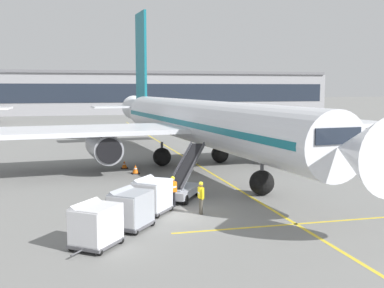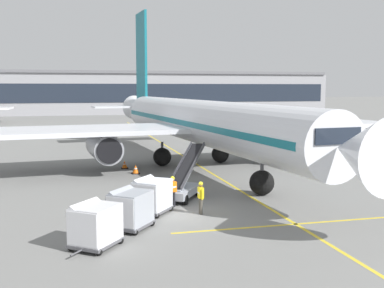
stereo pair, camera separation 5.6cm
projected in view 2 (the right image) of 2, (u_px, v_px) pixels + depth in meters
ground_plane at (178, 214)px, 25.10m from camera, size 600.00×600.00×0.00m
parked_airplane at (196, 122)px, 40.31m from camera, size 36.78×46.05×15.56m
belt_loader at (181, 184)px, 28.70m from camera, size 3.89×5.11×3.10m
baggage_cart_lead at (151, 195)px, 25.23m from camera, size 2.49×2.65×1.91m
baggage_cart_second at (130, 208)px, 22.42m from camera, size 2.49×2.65×1.91m
baggage_cart_third at (95, 224)px, 19.82m from camera, size 2.49×2.65×1.91m
ground_crew_by_loader at (173, 189)px, 26.57m from camera, size 0.53×0.37×1.74m
ground_crew_by_carts at (201, 196)px, 25.06m from camera, size 0.27×0.57×1.74m
safety_cone_engine_keepout at (125, 165)px, 39.43m from camera, size 0.58×0.58×0.66m
safety_cone_wingtip at (136, 169)px, 37.01m from camera, size 0.62×0.62×0.70m
apron_guidance_line_lead_in at (202, 167)px, 39.98m from camera, size 0.20×110.00×0.01m
apron_guidance_line_stop_bar at (291, 224)px, 23.26m from camera, size 12.00×0.20×0.01m
terminal_building at (143, 93)px, 127.58m from camera, size 98.70×18.07×10.90m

